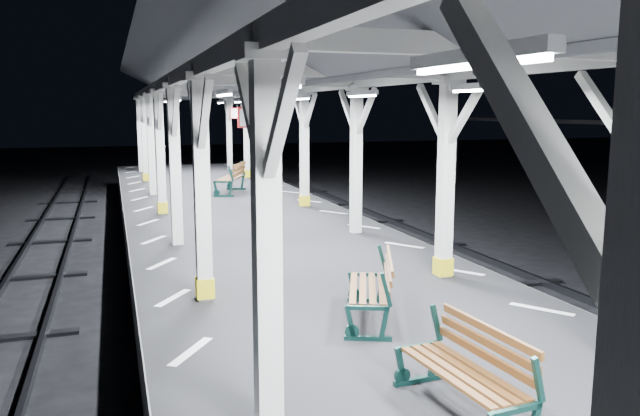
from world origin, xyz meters
TOP-DOWN VIEW (x-y plane):
  - ground at (0.00, 0.00)m, footprint 120.00×120.00m
  - platform at (0.00, 0.00)m, footprint 6.00×50.00m
  - hazard_stripes_left at (-2.45, 0.00)m, footprint 1.00×48.00m
  - hazard_stripes_right at (2.45, 0.00)m, footprint 1.00×48.00m
  - canopy at (0.00, -0.02)m, footprint 5.40×49.00m
  - bench_near at (-0.17, -2.33)m, footprint 0.70×1.59m
  - bench_mid at (0.03, 0.35)m, footprint 1.16×1.72m
  - bench_far at (0.58, 13.51)m, footprint 1.38×2.00m

SIDE VIEW (x-z plane):
  - ground at x=0.00m, z-range 0.00..0.00m
  - platform at x=0.00m, z-range 0.00..1.00m
  - hazard_stripes_left at x=-2.45m, z-range 1.00..1.01m
  - hazard_stripes_right at x=2.45m, z-range 1.00..1.01m
  - bench_near at x=-0.17m, z-range 1.03..1.87m
  - bench_mid at x=0.03m, z-range 1.03..1.90m
  - bench_far at x=0.58m, z-range 1.03..2.06m
  - canopy at x=0.00m, z-range 2.23..6.88m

